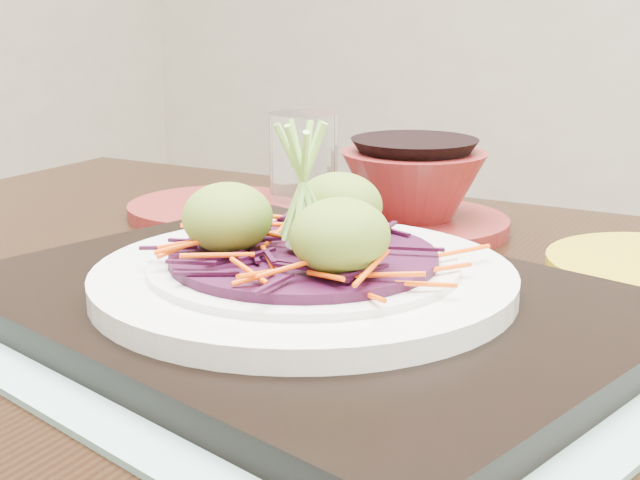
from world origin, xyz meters
The scene contains 11 objects.
dining_table centered at (0.07, -0.08, 0.61)m, with size 1.18×0.83×0.71m.
placemat centered at (0.08, -0.13, 0.71)m, with size 0.50×0.39×0.00m, color #88AFA5.
serving_tray centered at (0.08, -0.13, 0.72)m, with size 0.43×0.32×0.02m, color black.
white_plate centered at (0.08, -0.13, 0.74)m, with size 0.28×0.28×0.02m.
cabbage_bed centered at (0.08, -0.13, 0.76)m, with size 0.18×0.18×0.01m, color #380B27.
carrot_julienne centered at (0.08, -0.13, 0.76)m, with size 0.22×0.22×0.01m, color #EB4704, non-canonical shape.
guacamole_scoops centered at (0.08, -0.13, 0.78)m, with size 0.15×0.14×0.05m.
scallion_garnish centered at (0.08, -0.13, 0.80)m, with size 0.06×0.06×0.10m, color #8BC64F, non-canonical shape.
terracotta_side_plate centered at (-0.17, 0.08, 0.71)m, with size 0.18×0.18×0.01m, color maroon.
water_glass centered at (-0.10, 0.15, 0.76)m, with size 0.07×0.07×0.10m, color white.
terracotta_bowl_set centered at (0.03, 0.13, 0.74)m, with size 0.22×0.22×0.08m.
Camera 1 is at (0.40, -0.60, 0.92)m, focal length 50.00 mm.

